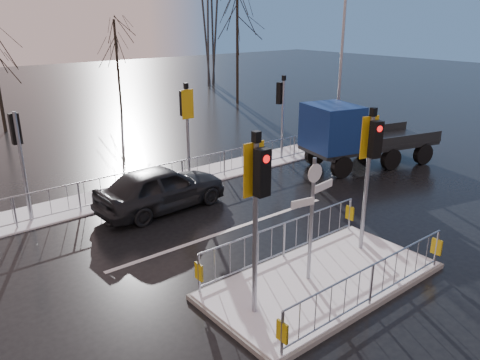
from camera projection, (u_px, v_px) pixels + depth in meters
ground at (322, 283)px, 11.51m from camera, size 120.00×120.00×0.00m
snow_verge at (152, 187)px, 17.83m from camera, size 30.00×2.00×0.04m
lane_markings at (333, 288)px, 11.26m from camera, size 8.00×11.38×0.01m
traffic_island at (323, 269)px, 11.38m from camera, size 6.00×3.04×4.15m
far_kerb_fixtures at (164, 164)px, 17.29m from camera, size 18.00×0.65×3.83m
car_far_lane at (161, 188)px, 15.65m from camera, size 4.58×2.04×1.53m
flatbed_truck at (348, 134)px, 19.67m from camera, size 6.38×3.54×2.80m
tree_far_b at (116, 48)px, 31.31m from camera, size 3.25×3.25×6.14m
tree_far_c at (237, 31)px, 33.50m from camera, size 4.00×4.00×7.55m
street_lamp_right at (343, 55)px, 22.54m from camera, size 1.25×0.18×8.00m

